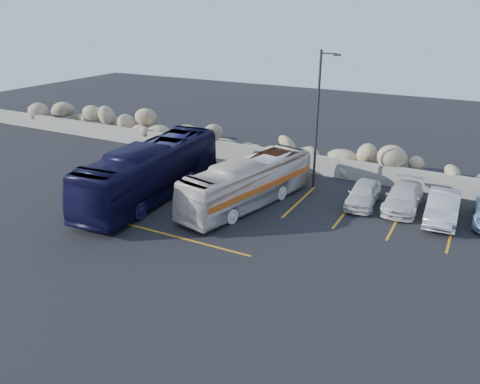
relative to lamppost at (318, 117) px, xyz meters
The scene contains 10 objects.
ground 10.73m from the lamppost, 105.05° to the right, with size 90.00×90.00×0.00m, color black.
seawall 5.14m from the lamppost, 135.63° to the left, with size 60.00×0.40×1.20m, color gray.
riprap_pile 5.40m from the lamppost, 124.63° to the left, with size 54.00×2.80×2.60m, color #897559, non-canonical shape.
parking_lines 6.18m from the lamppost, 62.01° to the right, with size 18.16×9.36×0.01m.
lamppost is the anchor object (origin of this frame).
vintage_bus 5.68m from the lamppost, 118.52° to the right, with size 2.14×9.14×2.55m, color silver.
tour_coach 9.94m from the lamppost, 143.03° to the right, with size 2.62×11.20×3.12m, color black.
car_a 5.06m from the lamppost, 21.38° to the right, with size 1.51×3.76×1.28m, color silver.
car_b 8.25m from the lamppost, 10.51° to the right, with size 1.51×4.32×1.42m, color #A2A1A6.
car_c 6.49m from the lamppost, ahead, with size 1.74×4.28×1.24m, color silver.
Camera 1 is at (11.00, -15.85, 10.10)m, focal length 35.00 mm.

